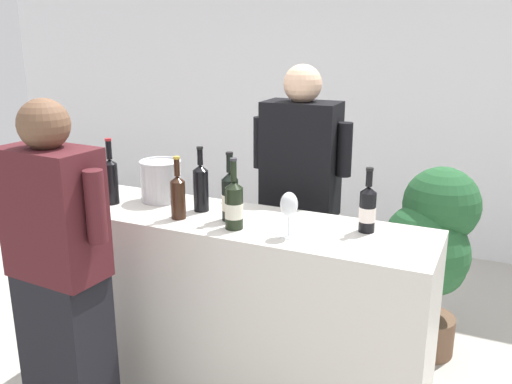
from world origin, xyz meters
name	(u,v)px	position (x,y,z in m)	size (l,w,h in m)	color
wall_back	(366,89)	(0.00, 2.60, 1.40)	(8.00, 0.10, 2.80)	white
counter	(232,311)	(0.00, 0.00, 0.50)	(1.97, 0.53, 1.01)	beige
wine_bottle_0	(201,186)	(-0.19, 0.05, 1.14)	(0.08, 0.08, 0.33)	black
wine_bottle_1	(367,209)	(0.64, 0.09, 1.12)	(0.08, 0.08, 0.30)	black
wine_bottle_2	(178,195)	(-0.23, -0.11, 1.13)	(0.07, 0.07, 0.31)	black
wine_bottle_3	(234,205)	(0.08, -0.12, 1.12)	(0.09, 0.09, 0.33)	black
wine_bottle_4	(111,179)	(-0.68, -0.05, 1.14)	(0.07, 0.07, 0.35)	black
wine_bottle_5	(230,196)	(0.01, -0.02, 1.13)	(0.08, 0.08, 0.34)	black
wine_glass	(289,206)	(0.35, -0.12, 1.15)	(0.08, 0.08, 0.21)	silver
ice_bucket	(161,180)	(-0.48, 0.11, 1.12)	(0.22, 0.22, 0.22)	silver
person_server	(299,221)	(0.15, 0.56, 0.84)	(0.57, 0.25, 1.72)	black
person_guest	(62,290)	(-0.51, -0.63, 0.80)	(0.57, 0.27, 1.63)	black
potted_shrub	(432,247)	(0.86, 0.84, 0.70)	(0.50, 0.57, 1.16)	brown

